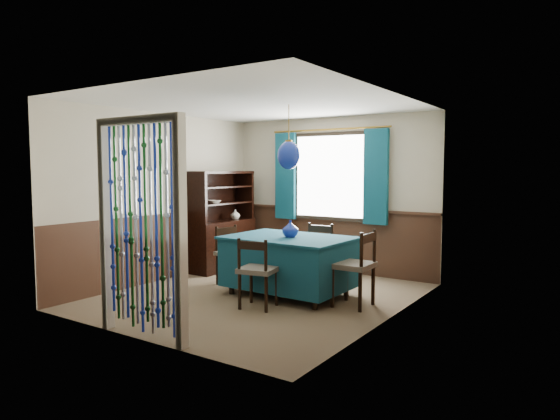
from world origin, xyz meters
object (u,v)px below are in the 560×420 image
Objects in this scene: pendant_lamp at (289,155)px; chair_near at (257,271)px; chair_left at (232,253)px; vase_table at (290,229)px; chair_far at (316,253)px; chair_right at (356,266)px; dining_table at (289,261)px; bowl_shelf at (214,202)px; sideboard at (222,235)px; vase_sideboard at (235,214)px.

chair_near is at bearing -87.54° from pendant_lamp.
pendant_lamp is at bearing 100.95° from chair_left.
chair_left is 1.73m from pendant_lamp.
chair_left is 1.14m from vase_table.
chair_left is 4.16× the size of vase_table.
chair_left is at bearing 130.47° from chair_near.
chair_near is 1.46m from chair_far.
vase_table is at bearing 89.82° from chair_right.
pendant_lamp is at bearing -145.11° from dining_table.
chair_far is at bearing 92.07° from vase_table.
bowl_shelf is (-1.83, 1.30, 0.69)m from chair_near.
dining_table is at bearing -17.46° from bowl_shelf.
chair_right is 4.62× the size of vase_table.
chair_right is 4.04× the size of bowl_shelf.
dining_table is 0.98m from chair_right.
chair_right reaches higher than chair_near.
chair_far reaches higher than dining_table.
pendant_lamp is 3.59× the size of bowl_shelf.
vase_sideboard is at bearing 78.39° from sideboard.
vase_table is at bearing 100.07° from chair_left.
chair_far is at bearing -12.04° from vase_sideboard.
bowl_shelf is at bearing 132.30° from chair_near.
vase_table is at bearing -25.95° from pendant_lamp.
chair_right is 1.13× the size of pendant_lamp.
pendant_lamp reaches higher than chair_near.
dining_table is at bearing 154.05° from vase_table.
bowl_shelf is at bearing -76.45° from sideboard.
pendant_lamp reaches higher than vase_sideboard.
vase_sideboard reaches higher than chair_far.
chair_near is at bearing -45.21° from vase_sideboard.
chair_left is 1.99m from chair_right.
chair_far is 1.05× the size of pendant_lamp.
sideboard is 0.44m from vase_sideboard.
chair_far is at bearing 52.41° from chair_right.
sideboard reaches higher than chair_near.
chair_near is at bearing -86.34° from dining_table.
chair_left is (-1.03, -0.66, -0.02)m from chair_far.
chair_far is at bearing 4.80° from bowl_shelf.
vase_sideboard is (-1.83, 1.12, 0.03)m from vase_table.
bowl_shelf is (-0.78, 0.51, 0.70)m from chair_left.
sideboard reaches higher than bowl_shelf.
vase_sideboard is (-1.80, 1.10, 0.46)m from dining_table.
pendant_lamp is (-0.01, -0.72, 1.38)m from chair_far.
vase_sideboard is at bearing 67.64° from chair_right.
pendant_lamp is 4.10× the size of vase_table.
chair_near is at bearing -39.03° from sideboard.
chair_near is 1.58m from pendant_lamp.
chair_near is 0.84m from vase_table.
dining_table is at bearing 33.69° from pendant_lamp.
sideboard is at bearing 73.04° from chair_right.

